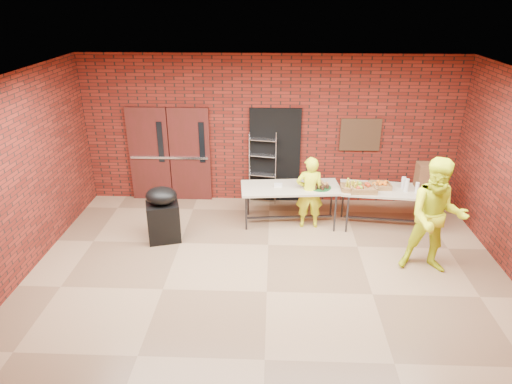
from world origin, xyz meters
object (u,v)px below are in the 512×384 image
(coffee_dispenser, at_px, (426,176))
(volunteer_woman, at_px, (309,193))
(volunteer_man, at_px, (436,217))
(wire_rack, at_px, (263,169))
(table_left, at_px, (291,190))
(table_right, at_px, (390,192))
(covered_grill, at_px, (163,214))

(coffee_dispenser, bearing_deg, volunteer_woman, -174.63)
(volunteer_woman, height_order, volunteer_man, volunteer_man)
(wire_rack, height_order, volunteer_woman, wire_rack)
(volunteer_woman, relative_size, volunteer_man, 0.74)
(wire_rack, xyz_separation_m, coffee_dispenser, (3.22, -0.88, 0.24))
(volunteer_woman, bearing_deg, table_left, -20.38)
(wire_rack, distance_m, volunteer_man, 3.86)
(wire_rack, bearing_deg, table_left, -48.66)
(table_right, distance_m, coffee_dispenser, 0.77)
(covered_grill, height_order, volunteer_man, volunteer_man)
(wire_rack, distance_m, table_left, 1.13)
(table_left, relative_size, volunteer_man, 1.01)
(coffee_dispenser, distance_m, volunteer_man, 1.72)
(table_right, distance_m, volunteer_woman, 1.59)
(table_left, height_order, volunteer_woman, volunteer_woman)
(table_right, relative_size, volunteer_man, 1.00)
(table_left, relative_size, table_right, 1.01)
(coffee_dispenser, relative_size, volunteer_man, 0.25)
(wire_rack, bearing_deg, volunteer_woman, -38.72)
(coffee_dispenser, xyz_separation_m, covered_grill, (-5.03, -0.86, -0.50))
(coffee_dispenser, relative_size, covered_grill, 0.46)
(coffee_dispenser, distance_m, covered_grill, 5.13)
(wire_rack, bearing_deg, table_right, -11.07)
(covered_grill, bearing_deg, wire_rack, 27.77)
(table_left, bearing_deg, covered_grill, -167.71)
(covered_grill, bearing_deg, table_left, 1.76)
(wire_rack, relative_size, volunteer_man, 0.80)
(table_left, bearing_deg, coffee_dispenser, -3.57)
(table_left, height_order, volunteer_man, volunteer_man)
(table_left, distance_m, table_right, 1.95)
(wire_rack, relative_size, covered_grill, 1.49)
(table_left, bearing_deg, volunteer_woman, -24.19)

